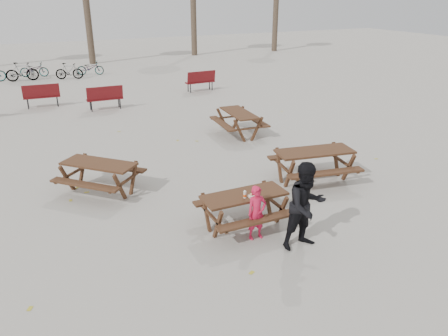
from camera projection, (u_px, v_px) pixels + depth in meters
name	position (u px, v px, depth m)	size (l,w,h in m)	color
ground	(244.00, 226.00, 9.45)	(80.00, 80.00, 0.00)	gray
main_picnic_table	(244.00, 202.00, 9.23)	(1.80, 1.45, 0.78)	#362113
food_tray	(252.00, 196.00, 9.04)	(0.18, 0.11, 0.04)	white
bread_roll	(253.00, 194.00, 9.02)	(0.14, 0.06, 0.05)	tan
soda_bottle	(245.00, 195.00, 8.97)	(0.07, 0.07, 0.17)	silver
child	(257.00, 213.00, 8.81)	(0.42, 0.28, 1.16)	red
adult	(306.00, 206.00, 8.41)	(0.87, 0.68, 1.78)	black
picnic_table_east	(314.00, 166.00, 11.54)	(2.02, 1.63, 0.87)	#362113
picnic_table_north	(100.00, 177.00, 10.92)	(1.84, 1.48, 0.79)	#362113
picnic_table_far	(239.00, 123.00, 15.31)	(1.89, 1.52, 0.81)	#362113
park_bench_row	(86.00, 94.00, 19.11)	(11.76, 2.20, 1.03)	maroon
bicycle_row	(36.00, 71.00, 24.90)	(7.23, 2.59, 1.04)	black
fallen_leaves	(217.00, 180.00, 11.74)	(11.00, 11.00, 0.01)	#AA9F28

